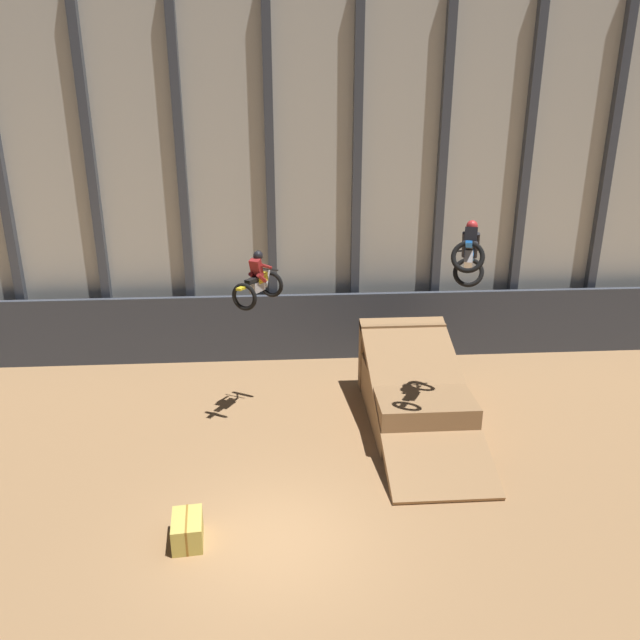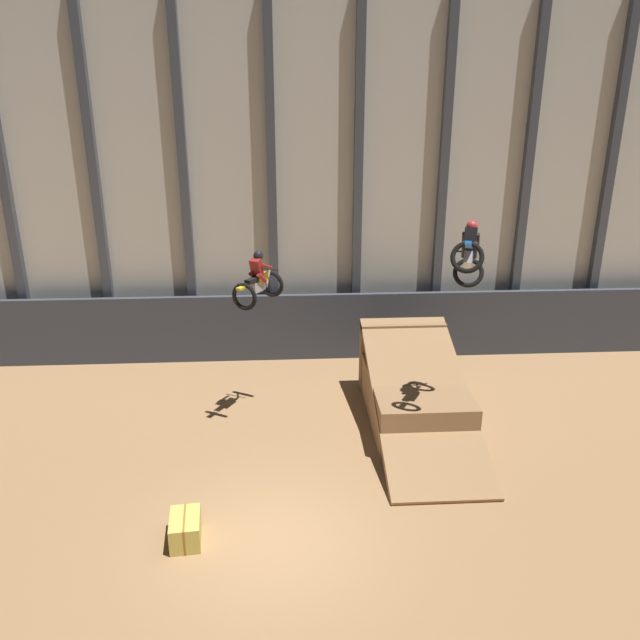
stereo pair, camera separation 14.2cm
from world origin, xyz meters
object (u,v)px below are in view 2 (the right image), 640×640
object	(u,v)px
rider_bike_right_air	(469,255)
hay_bale_trackside	(185,529)
dirt_ramp	(413,391)
rider_bike_left_air	(258,282)

from	to	relation	value
rider_bike_right_air	hay_bale_trackside	xyz separation A→B (m)	(-6.32, -3.15, -4.78)
hay_bale_trackside	dirt_ramp	bearing A→B (deg)	41.34
dirt_ramp	rider_bike_left_air	distance (m)	5.24
rider_bike_left_air	dirt_ramp	bearing A→B (deg)	23.15
rider_bike_right_air	hay_bale_trackside	bearing A→B (deg)	-133.86
dirt_ramp	hay_bale_trackside	size ratio (longest dim) A/B	6.45
dirt_ramp	hay_bale_trackside	distance (m)	7.49
rider_bike_left_air	hay_bale_trackside	xyz separation A→B (m)	(-1.40, -5.38, -3.58)
dirt_ramp	rider_bike_right_air	xyz separation A→B (m)	(0.71, -1.79, 4.29)
dirt_ramp	rider_bike_right_air	distance (m)	4.70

